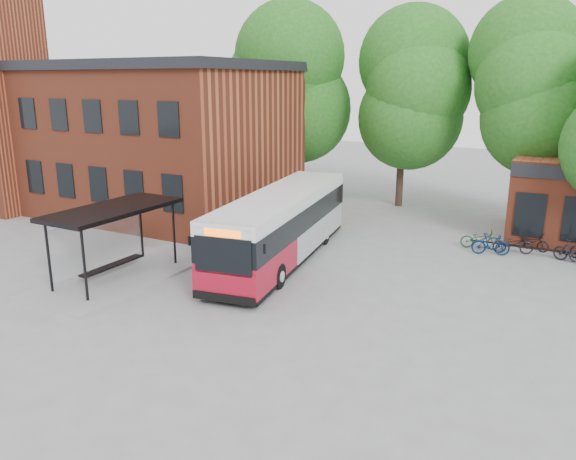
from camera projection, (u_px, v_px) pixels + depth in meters
The scene contains 13 objects.
ground at pixel (228, 291), 20.70m from camera, with size 100.00×100.00×0.00m, color slate.
station_building at pixel (131, 137), 33.24m from camera, with size 18.40×10.40×8.50m, color brown, non-canonical shape.
bus_shelter at pixel (116, 243), 21.56m from camera, with size 3.60×7.00×2.90m, color black, non-canonical shape.
bike_rail at pixel (530, 251), 24.83m from camera, with size 5.20×0.10×0.38m, color black, non-canonical shape.
tree_0 at pixel (291, 113), 35.60m from camera, with size 7.92×7.92×11.00m, color #1C5617, non-canonical shape.
tree_1 at pixel (403, 120), 33.29m from camera, with size 7.92×7.92×10.40m, color #1C5617, non-canonical shape.
tree_2 at pixel (528, 120), 29.12m from camera, with size 7.92×7.92×11.00m, color #1C5617, non-canonical shape.
city_bus at pixel (282, 226), 23.94m from camera, with size 2.47×11.58×2.94m, color maroon, non-canonical shape.
bicycle_0 at pixel (480, 239), 25.73m from camera, with size 0.61×1.74×0.92m, color #143E1E.
bicycle_1 at pixel (491, 244), 24.81m from camera, with size 0.46×1.62×0.97m, color #071D49.
bicycle_2 at pixel (513, 244), 24.99m from camera, with size 0.61×1.75×0.92m, color black.
bicycle_4 at pixel (532, 241), 25.52m from camera, with size 0.55×1.57×0.82m, color black.
bicycle_5 at pixel (572, 252), 23.68m from camera, with size 0.46×1.64×0.98m, color black.
Camera 1 is at (11.24, -15.97, 7.55)m, focal length 35.00 mm.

